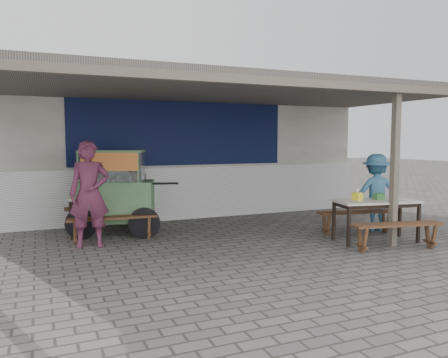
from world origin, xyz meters
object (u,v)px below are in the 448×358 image
vendor_cart (115,189)px  table_left (108,200)px  bench_left_wall (105,211)px  patron_street_side (89,194)px  donation_box (379,196)px  patron_right_table (376,192)px  condiment_bowl (96,194)px  table_right (376,204)px  bench_left_street (112,223)px  patron_wall_side (134,189)px  condiment_jar (118,193)px  tissue_box (357,196)px  bench_right_wall (357,216)px  bench_right_street (397,230)px

vendor_cart → table_left: bearing=149.4°
table_left → bench_left_wall: 0.75m
vendor_cart → patron_street_side: 0.94m
bench_left_wall → donation_box: (4.40, -3.15, 0.47)m
patron_right_table → condiment_bowl: (-5.21, 1.82, 0.00)m
table_right → vendor_cart: bearing=160.7°
patron_street_side → donation_box: 5.11m
bench_left_wall → patron_street_side: bearing=-104.1°
bench_left_street → vendor_cart: bearing=77.5°
table_left → donation_box: 5.08m
vendor_cart → patron_wall_side: (0.54, 0.90, -0.12)m
bench_left_wall → patron_street_side: 1.73m
patron_wall_side → condiment_jar: patron_wall_side is taller
tissue_box → table_right: bearing=-21.3°
bench_right_wall → condiment_bowl: condiment_bowl is taller
tissue_box → condiment_jar: 4.53m
bench_left_street → bench_right_wall: same height
patron_wall_side → condiment_bowl: size_ratio=7.29×
table_right → patron_street_side: bearing=171.5°
condiment_jar → vendor_cart: bearing=-112.8°
bench_left_street → tissue_box: size_ratio=11.53×
condiment_jar → table_left: bearing=-162.2°
bench_left_wall → vendor_cart: vendor_cart is taller
bench_right_street → vendor_cart: bearing=153.8°
table_right → bench_right_wall: table_right is taller
bench_left_street → bench_left_wall: same height
patron_wall_side → table_right: bearing=114.7°
table_left → bench_right_street: size_ratio=0.94×
bench_left_street → patron_street_side: (-0.41, -0.23, 0.56)m
bench_right_street → tissue_box: size_ratio=11.59×
donation_box → bench_right_street: bearing=-107.9°
bench_left_street → condiment_bowl: bearing=106.1°
patron_street_side → tissue_box: (4.44, -1.50, -0.09)m
donation_box → condiment_jar: bearing=149.0°
bench_right_wall → vendor_cart: vendor_cart is taller
patron_wall_side → patron_right_table: 5.03m
bench_right_wall → patron_street_side: size_ratio=0.88×
bench_left_wall → tissue_box: bearing=-35.5°
patron_street_side → table_left: bearing=71.8°
bench_right_street → patron_street_side: 5.19m
patron_wall_side → donation_box: bearing=115.9°
tissue_box → condiment_bowl: 4.88m
table_left → patron_right_table: size_ratio=0.97×
bench_left_wall → patron_wall_side: 0.77m
donation_box → condiment_bowl: 5.28m
bench_right_wall → condiment_jar: 4.69m
bench_right_street → donation_box: 0.85m
donation_box → patron_street_side: bearing=162.0°
bench_left_street → bench_left_wall: bearing=90.0°
table_left → patron_wall_side: patron_wall_side is taller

